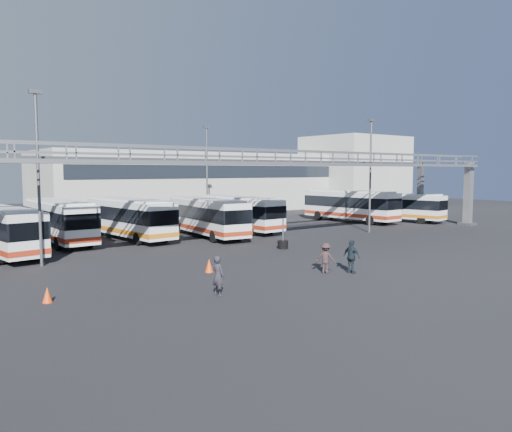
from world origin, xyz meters
TOP-DOWN VIEW (x-y plane):
  - ground at (0.00, 0.00)m, footprint 140.00×140.00m
  - gantry at (0.00, 5.87)m, footprint 51.40×5.15m
  - warehouse at (12.00, 38.00)m, footprint 42.00×14.00m
  - building_right at (38.00, 32.00)m, footprint 14.00×12.00m
  - light_pole_left at (-16.00, 8.00)m, footprint 0.70×0.35m
  - light_pole_mid at (12.00, 7.00)m, footprint 0.70×0.35m
  - light_pole_back at (4.00, 22.00)m, footprint 0.70×0.35m
  - bus_2 at (-12.51, 16.88)m, footprint 2.70×11.01m
  - bus_3 at (-7.20, 15.87)m, footprint 3.32×11.14m
  - bus_4 at (-1.35, 13.31)m, footprint 3.59×11.02m
  - bus_5 at (2.88, 14.94)m, footprint 3.01×10.79m
  - bus_8 at (17.79, 14.57)m, footprint 3.22×11.54m
  - bus_9 at (22.65, 11.91)m, footprint 4.13×10.52m
  - pedestrian_a at (-11.47, -4.10)m, footprint 0.54×0.72m
  - pedestrian_c at (-4.13, -3.54)m, footprint 1.12×1.25m
  - pedestrian_d at (-2.99, -4.40)m, footprint 0.51×1.10m
  - cone_left at (-17.94, -0.74)m, footprint 0.47×0.47m
  - cone_right at (-9.06, 0.56)m, footprint 0.61×0.61m
  - tire_stack at (-0.38, 4.50)m, footprint 0.76×0.76m

SIDE VIEW (x-z plane):
  - ground at x=0.00m, z-range 0.00..0.00m
  - cone_left at x=-17.94m, z-range 0.00..0.67m
  - tire_stack at x=-0.38m, z-range -0.72..1.45m
  - cone_right at x=-9.06m, z-range 0.00..0.75m
  - pedestrian_c at x=-4.13m, z-range 0.00..1.69m
  - pedestrian_a at x=-11.47m, z-range 0.00..1.81m
  - pedestrian_d at x=-2.99m, z-range 0.00..1.85m
  - bus_9 at x=22.65m, z-range 0.17..3.28m
  - bus_5 at x=2.88m, z-range 0.17..3.42m
  - bus_4 at x=-1.35m, z-range 0.17..3.46m
  - bus_2 at x=-12.51m, z-range 0.18..3.51m
  - bus_3 at x=-7.20m, z-range 0.18..3.52m
  - bus_8 at x=17.79m, z-range 0.18..3.65m
  - warehouse at x=12.00m, z-range 0.00..8.00m
  - building_right at x=38.00m, z-range 0.00..11.00m
  - gantry at x=0.00m, z-range 1.96..9.06m
  - light_pole_left at x=-16.00m, z-range 0.62..10.83m
  - light_pole_mid at x=12.00m, z-range 0.62..10.83m
  - light_pole_back at x=4.00m, z-range 0.62..10.83m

